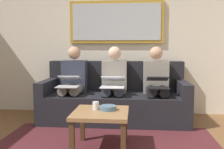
% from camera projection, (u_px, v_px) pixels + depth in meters
% --- Properties ---
extents(wall_rear, '(6.00, 0.12, 2.60)m').
position_uv_depth(wall_rear, '(117.00, 37.00, 4.30)').
color(wall_rear, beige).
rests_on(wall_rear, ground_plane).
extents(couch, '(2.20, 0.90, 0.90)m').
position_uv_depth(couch, '(114.00, 99.00, 3.93)').
color(couch, black).
rests_on(couch, ground_plane).
extents(framed_mirror, '(1.57, 0.05, 0.70)m').
position_uv_depth(framed_mirror, '(116.00, 22.00, 4.18)').
color(framed_mirror, '#B7892D').
extents(coffee_table, '(0.60, 0.60, 0.43)m').
position_uv_depth(coffee_table, '(101.00, 117.00, 2.72)').
color(coffee_table, olive).
rests_on(coffee_table, ground_plane).
extents(cup, '(0.07, 0.07, 0.09)m').
position_uv_depth(cup, '(96.00, 106.00, 2.78)').
color(cup, silver).
rests_on(cup, coffee_table).
extents(bowl, '(0.18, 0.18, 0.05)m').
position_uv_depth(bowl, '(108.00, 108.00, 2.76)').
color(bowl, slate).
rests_on(bowl, coffee_table).
extents(person_left, '(0.38, 0.58, 1.14)m').
position_uv_depth(person_left, '(156.00, 82.00, 3.77)').
color(person_left, gray).
rests_on(person_left, couch).
extents(laptop_black, '(0.30, 0.36, 0.16)m').
position_uv_depth(laptop_black, '(158.00, 83.00, 3.53)').
color(laptop_black, black).
extents(person_middle, '(0.38, 0.58, 1.14)m').
position_uv_depth(person_middle, '(114.00, 81.00, 3.83)').
color(person_middle, gray).
rests_on(person_middle, couch).
extents(laptop_white, '(0.33, 0.35, 0.15)m').
position_uv_depth(laptop_white, '(113.00, 82.00, 3.59)').
color(laptop_white, white).
extents(person_right, '(0.38, 0.58, 1.14)m').
position_uv_depth(person_right, '(73.00, 81.00, 3.88)').
color(person_right, '#2D3342').
rests_on(person_right, couch).
extents(laptop_silver, '(0.31, 0.36, 0.16)m').
position_uv_depth(laptop_silver, '(69.00, 82.00, 3.65)').
color(laptop_silver, silver).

